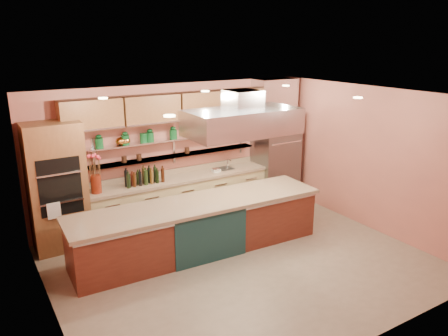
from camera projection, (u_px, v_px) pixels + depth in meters
floor at (242, 263)px, 7.41m from camera, size 6.00×5.00×0.02m
ceiling at (244, 97)px, 6.62m from camera, size 6.00×5.00×0.02m
wall_back at (176, 151)px, 9.06m from camera, size 6.00×0.04×2.80m
wall_front at (365, 244)px, 4.97m from camera, size 6.00×0.04×2.80m
wall_left at (45, 224)px, 5.51m from camera, size 0.04×5.00×2.80m
wall_right at (370, 159)px, 8.52m from camera, size 0.04×5.00×2.80m
oven_stack at (57, 187)px, 7.64m from camera, size 0.95×0.64×2.30m
refrigerator at (275, 156)px, 10.04m from camera, size 0.95×0.72×2.10m
back_counter at (181, 198)px, 9.05m from camera, size 3.84×0.64×0.93m
wall_shelf_lower at (176, 155)px, 8.94m from camera, size 3.60×0.26×0.03m
wall_shelf_upper at (176, 139)px, 8.84m from camera, size 3.60×0.26×0.03m
upper_cabinets at (178, 107)px, 8.64m from camera, size 4.60×0.36×0.55m
range_hood at (242, 122)px, 7.64m from camera, size 2.00×1.00×0.45m
ceiling_downlights at (237, 97)px, 6.79m from camera, size 4.00×2.80×0.02m
island at (199, 227)px, 7.70m from camera, size 4.46×1.13×0.92m
flower_vase at (96, 184)px, 7.97m from camera, size 0.23×0.23×0.34m
oil_bottle_cluster at (145, 178)px, 8.45m from camera, size 0.85×0.46×0.26m
kitchen_scale at (216, 170)px, 9.28m from camera, size 0.20×0.17×0.09m
bar_faucet at (227, 164)px, 9.52m from camera, size 0.03×0.03×0.20m
copper_kettle at (120, 141)px, 8.24m from camera, size 0.25×0.25×0.15m
green_canister at (144, 138)px, 8.47m from camera, size 0.16×0.16×0.17m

